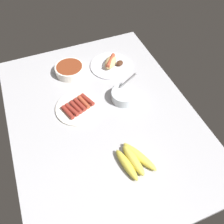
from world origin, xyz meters
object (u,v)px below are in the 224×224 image
object	(u,v)px
bowl_coleslaw	(124,95)
plate_sausages	(78,107)
bowl_chili	(70,70)
plate_hotdog_assembled	(111,64)
banana_bunch	(133,160)

from	to	relation	value
bowl_coleslaw	plate_sausages	distance (cm)	24.55
bowl_chili	plate_sausages	world-z (taller)	bowl_chili
plate_sausages	plate_hotdog_assembled	bearing A→B (deg)	-49.09
bowl_chili	plate_sausages	size ratio (longest dim) A/B	0.71
plate_sausages	plate_hotdog_assembled	world-z (taller)	plate_hotdog_assembled
bowl_coleslaw	plate_hotdog_assembled	distance (cm)	26.72
banana_bunch	bowl_coleslaw	bearing A→B (deg)	-17.20
plate_sausages	banana_bunch	bearing A→B (deg)	-160.42
bowl_coleslaw	plate_sausages	xyz separation A→B (cm)	(2.65, 24.34, -1.80)
bowl_chili	plate_sausages	bearing A→B (deg)	172.90
bowl_coleslaw	bowl_chili	xyz separation A→B (cm)	(29.77, 20.96, -0.08)
bowl_coleslaw	plate_sausages	size ratio (longest dim) A/B	0.64
bowl_coleslaw	plate_hotdog_assembled	bearing A→B (deg)	-6.87
banana_bunch	plate_hotdog_assembled	distance (cm)	63.27
plate_hotdog_assembled	banana_bunch	bearing A→B (deg)	167.14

